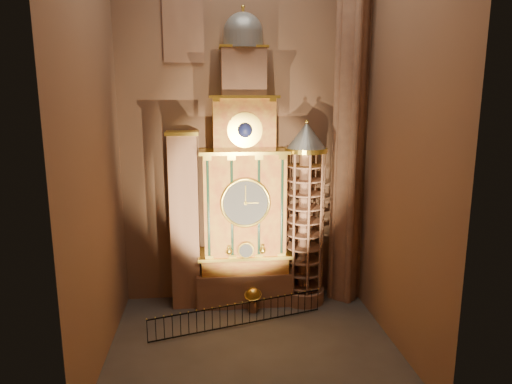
{
  "coord_description": "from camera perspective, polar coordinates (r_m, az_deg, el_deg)",
  "views": [
    {
      "loc": [
        -2.04,
        -20.46,
        12.04
      ],
      "look_at": [
        0.48,
        3.0,
        7.11
      ],
      "focal_mm": 32.0,
      "sensor_mm": 36.0,
      "label": 1
    }
  ],
  "objects": [
    {
      "name": "wall_back",
      "position": [
        26.56,
        -1.74,
        9.54
      ],
      "size": [
        22.0,
        0.0,
        22.0
      ],
      "primitive_type": "plane",
      "rotation": [
        1.57,
        0.0,
        0.0
      ],
      "color": "brown",
      "rests_on": "floor"
    },
    {
      "name": "iron_railing",
      "position": [
        25.13,
        -2.18,
        -15.08
      ],
      "size": [
        9.25,
        2.67,
        1.26
      ],
      "color": "black",
      "rests_on": "floor"
    },
    {
      "name": "floor",
      "position": [
        23.82,
        -0.39,
        -18.56
      ],
      "size": [
        14.0,
        14.0,
        0.0
      ],
      "primitive_type": "plane",
      "color": "#383330",
      "rests_on": "ground"
    },
    {
      "name": "portrait_tower",
      "position": [
        26.39,
        -8.88,
        -3.49
      ],
      "size": [
        1.8,
        1.6,
        10.2
      ],
      "color": "#8C634C",
      "rests_on": "floor"
    },
    {
      "name": "stair_turret",
      "position": [
        26.63,
        6.09,
        -3.01
      ],
      "size": [
        2.5,
        2.5,
        10.8
      ],
      "color": "#8C634C",
      "rests_on": "floor"
    },
    {
      "name": "wall_right",
      "position": [
        22.39,
        17.9,
        8.57
      ],
      "size": [
        0.0,
        22.0,
        22.0
      ],
      "primitive_type": "plane",
      "rotation": [
        1.57,
        0.0,
        -1.57
      ],
      "color": "brown",
      "rests_on": "floor"
    },
    {
      "name": "stained_glass_window",
      "position": [
        26.77,
        -9.15,
        21.24
      ],
      "size": [
        2.2,
        0.14,
        5.2
      ],
      "color": "navy",
      "rests_on": "wall_back"
    },
    {
      "name": "astronomical_clock",
      "position": [
        26.06,
        -1.51,
        -0.09
      ],
      "size": [
        5.6,
        2.41,
        16.7
      ],
      "color": "#8C634C",
      "rests_on": "floor"
    },
    {
      "name": "gothic_pier",
      "position": [
        26.75,
        11.75,
        9.32
      ],
      "size": [
        2.04,
        2.04,
        22.0
      ],
      "color": "#8C634C",
      "rests_on": "floor"
    },
    {
      "name": "wall_left",
      "position": [
        21.08,
        -19.95,
        8.27
      ],
      "size": [
        0.0,
        22.0,
        22.0
      ],
      "primitive_type": "plane",
      "rotation": [
        1.57,
        0.0,
        1.57
      ],
      "color": "brown",
      "rests_on": "floor"
    },
    {
      "name": "celestial_globe",
      "position": [
        26.64,
        -0.38,
        -13.02
      ],
      "size": [
        1.17,
        1.13,
        1.44
      ],
      "color": "#8C634C",
      "rests_on": "floor"
    }
  ]
}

